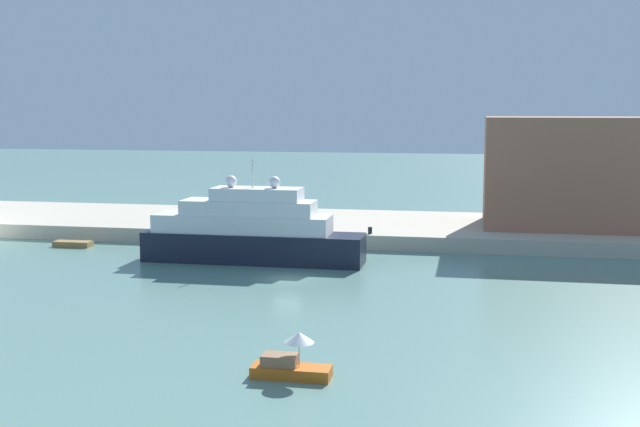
{
  "coord_description": "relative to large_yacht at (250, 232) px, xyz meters",
  "views": [
    {
      "loc": [
        16.22,
        -68.7,
        15.66
      ],
      "look_at": [
        1.87,
        6.0,
        5.35
      ],
      "focal_mm": 44.3,
      "sensor_mm": 36.0,
      "label": 1
    }
  ],
  "objects": [
    {
      "name": "quay_dock",
      "position": [
        5.62,
        19.28,
        -2.23
      ],
      "size": [
        110.0,
        21.54,
        1.67
      ],
      "primitive_type": "cube",
      "color": "#B7AD99",
      "rests_on": "ground"
    },
    {
      "name": "large_yacht",
      "position": [
        0.0,
        0.0,
        0.0
      ],
      "size": [
        22.54,
        4.66,
        10.45
      ],
      "color": "black",
      "rests_on": "ground"
    },
    {
      "name": "ground",
      "position": [
        5.62,
        -7.49,
        -3.06
      ],
      "size": [
        400.0,
        400.0,
        0.0
      ],
      "primitive_type": "plane",
      "color": "slate"
    },
    {
      "name": "work_barge",
      "position": [
        -22.1,
        4.68,
        -2.75
      ],
      "size": [
        4.28,
        1.57,
        0.63
      ],
      "primitive_type": "cube",
      "color": "olive",
      "rests_on": "ground"
    },
    {
      "name": "harbor_building",
      "position": [
        34.36,
        19.44,
        5.02
      ],
      "size": [
        21.88,
        11.67,
        12.81
      ],
      "primitive_type": "cube",
      "color": "#9E664C",
      "rests_on": "quay_dock"
    },
    {
      "name": "mooring_bollard",
      "position": [
        10.99,
        9.82,
        -1.02
      ],
      "size": [
        0.47,
        0.47,
        0.74
      ],
      "primitive_type": "cylinder",
      "color": "black",
      "rests_on": "quay_dock"
    },
    {
      "name": "parked_car",
      "position": [
        -7.79,
        14.23,
        -0.82
      ],
      "size": [
        4.14,
        1.82,
        1.32
      ],
      "color": "black",
      "rests_on": "quay_dock"
    },
    {
      "name": "small_motorboat",
      "position": [
        11.81,
        -33.0,
        -2.14
      ],
      "size": [
        4.65,
        1.76,
        2.75
      ],
      "color": "#C66019",
      "rests_on": "ground"
    },
    {
      "name": "person_figure",
      "position": [
        -3.81,
        15.59,
        -0.54
      ],
      "size": [
        0.36,
        0.36,
        1.83
      ],
      "color": "maroon",
      "rests_on": "quay_dock"
    }
  ]
}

